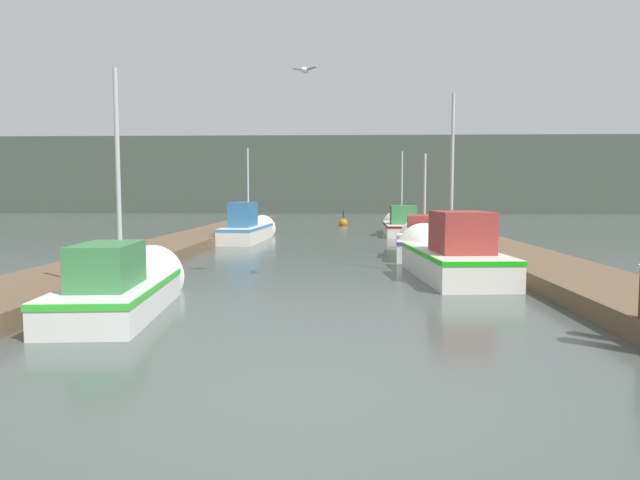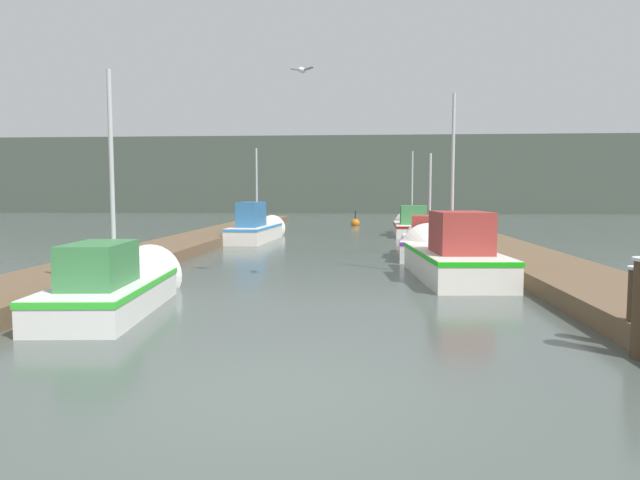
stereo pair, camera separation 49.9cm
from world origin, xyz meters
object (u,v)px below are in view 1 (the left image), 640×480
object	(u,v)px
fishing_boat_1	(447,254)
fishing_boat_4	(401,225)
fishing_boat_3	(249,228)
channel_buoy	(343,223)
seagull_1	(305,70)
fishing_boat_0	(124,287)
fishing_boat_2	(424,242)

from	to	relation	value
fishing_boat_1	fishing_boat_4	distance (m)	14.03
fishing_boat_3	fishing_boat_4	size ratio (longest dim) A/B	0.97
fishing_boat_1	channel_buoy	distance (m)	21.26
channel_buoy	seagull_1	bearing A→B (deg)	-92.37
fishing_boat_3	channel_buoy	bearing A→B (deg)	73.24
fishing_boat_4	channel_buoy	size ratio (longest dim) A/B	5.75
fishing_boat_1	fishing_boat_4	bearing A→B (deg)	84.53
fishing_boat_4	channel_buoy	world-z (taller)	fishing_boat_4
fishing_boat_0	seagull_1	world-z (taller)	seagull_1
fishing_boat_0	fishing_boat_4	world-z (taller)	fishing_boat_0
fishing_boat_0	fishing_boat_4	size ratio (longest dim) A/B	0.75
fishing_boat_1	channel_buoy	bearing A→B (deg)	92.62
fishing_boat_0	channel_buoy	xyz separation A→B (m)	(3.98, 25.73, -0.24)
fishing_boat_0	seagull_1	xyz separation A→B (m)	(3.03, 2.81, 4.31)
fishing_boat_4	channel_buoy	xyz separation A→B (m)	(-2.84, 7.08, -0.26)
fishing_boat_3	fishing_boat_4	bearing A→B (deg)	34.02
fishing_boat_0	seagull_1	size ratio (longest dim) A/B	8.20
fishing_boat_4	fishing_boat_2	bearing A→B (deg)	-89.83
fishing_boat_1	fishing_boat_2	world-z (taller)	fishing_boat_1
fishing_boat_3	seagull_1	bearing A→B (deg)	-71.54
fishing_boat_3	fishing_boat_4	distance (m)	8.07
fishing_boat_2	fishing_boat_0	bearing A→B (deg)	-120.16
fishing_boat_2	channel_buoy	world-z (taller)	fishing_boat_2
fishing_boat_4	channel_buoy	bearing A→B (deg)	113.52
fishing_boat_0	fishing_boat_4	xyz separation A→B (m)	(6.82, 18.65, 0.02)
channel_buoy	seagull_1	size ratio (longest dim) A/B	1.91
fishing_boat_2	fishing_boat_4	xyz separation A→B (m)	(0.25, 9.57, -0.01)
fishing_boat_3	fishing_boat_4	world-z (taller)	fishing_boat_4
fishing_boat_0	fishing_boat_3	size ratio (longest dim) A/B	0.77
fishing_boat_0	fishing_boat_4	bearing A→B (deg)	64.74
fishing_boat_0	fishing_boat_4	distance (m)	19.86
seagull_1	channel_buoy	bearing A→B (deg)	106.65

